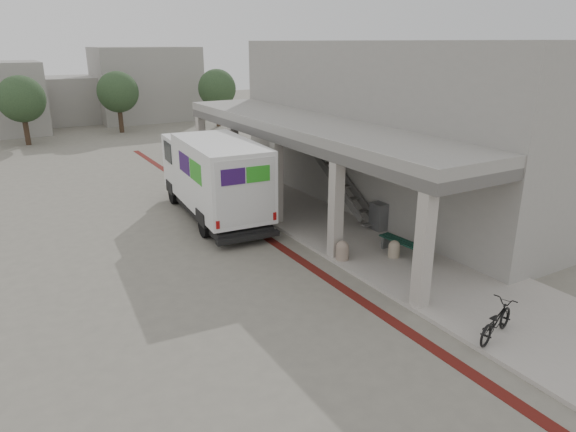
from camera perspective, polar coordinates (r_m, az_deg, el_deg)
ground at (r=16.10m, az=0.06°, el=-6.80°), size 120.00×120.00×0.00m
bike_lane_stripe at (r=18.13m, az=-0.42°, el=-3.73°), size 0.35×40.00×0.01m
sidewalk at (r=18.25m, az=10.98°, el=-3.76°), size 4.40×28.00×0.12m
transit_building at (r=22.44m, az=9.45°, el=9.44°), size 7.60×17.00×7.00m
distant_backdrop at (r=48.80m, az=-25.55°, el=12.04°), size 28.00×10.00×6.50m
tree_left at (r=40.76m, az=-27.51°, el=11.44°), size 3.20×3.20×4.80m
tree_mid at (r=43.70m, az=-18.38°, el=12.94°), size 3.20×3.20×4.80m
tree_right at (r=45.15m, az=-7.89°, el=13.85°), size 3.20×3.20×4.80m
fedex_truck at (r=21.22m, az=-8.30°, el=4.48°), size 2.99×7.97×3.33m
bench at (r=17.67m, az=12.89°, el=-3.25°), size 0.61×2.07×0.48m
bollard_near at (r=17.51m, az=11.72°, el=-3.57°), size 0.38×0.38×0.58m
bollard_far at (r=17.03m, az=6.06°, el=-3.79°), size 0.43×0.43×0.64m
utility_cabinet at (r=19.87m, az=10.06°, el=-0.02°), size 0.48×0.63×1.04m
bicycle_black at (r=13.61m, az=22.10°, el=-10.73°), size 1.79×1.05×0.89m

